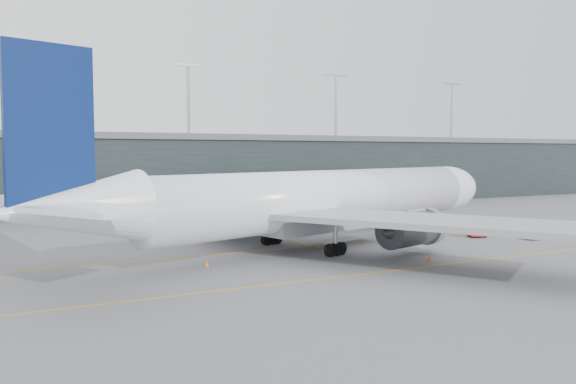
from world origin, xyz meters
name	(u,v)px	position (x,y,z in m)	size (l,w,h in m)	color
ground	(263,244)	(0.00, 0.00, 0.00)	(320.00, 320.00, 0.00)	#5A595E
taxiline_a	(276,249)	(0.00, -4.00, 0.01)	(160.00, 0.25, 0.02)	#C99112
taxiline_b	(350,275)	(0.00, -20.00, 0.01)	(160.00, 0.25, 0.02)	#C99112
taxiline_lead_main	(240,224)	(5.00, 20.00, 0.01)	(0.25, 60.00, 0.02)	#C99112
terminal	(153,171)	(0.00, 58.00, 7.62)	(240.00, 36.00, 29.00)	black
main_aircraft	(325,200)	(6.32, -4.52, 5.70)	(71.09, 65.39, 20.33)	white
jet_bridge	(347,185)	(28.06, 24.37, 5.53)	(20.61, 46.44, 7.38)	#2B2C31
gse_cart	(477,231)	(28.45, -7.67, 0.91)	(2.66, 1.99, 1.63)	red
baggage_dolly	(532,238)	(33.83, -12.11, 0.17)	(2.86, 2.29, 0.29)	#3B3A3F
uld_a	(194,229)	(-5.73, 9.99, 1.02)	(2.60, 2.35, 1.93)	#38393E
uld_b	(207,227)	(-3.12, 12.28, 0.88)	(2.19, 1.95, 1.67)	#38393E
uld_c	(237,226)	(0.55, 10.16, 1.08)	(2.48, 2.10, 2.06)	#38393E
cone_nose	(500,230)	(34.86, -5.74, 0.34)	(0.42, 0.42, 0.67)	orange
cone_wing_stbd	(429,258)	(11.38, -17.84, 0.34)	(0.43, 0.43, 0.68)	#FC5D0E
cone_wing_port	(295,226)	(10.65, 11.88, 0.37)	(0.46, 0.46, 0.73)	#D1460B
cone_tail	(207,264)	(-10.66, -10.20, 0.34)	(0.43, 0.43, 0.69)	orange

